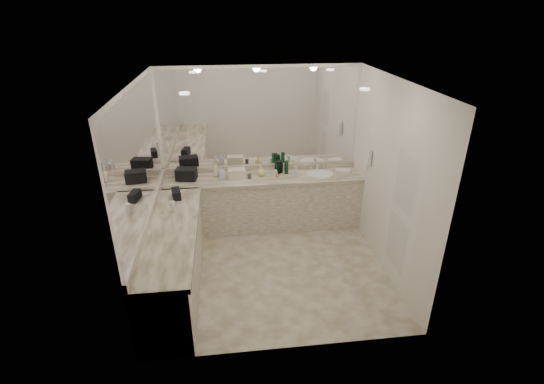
{
  "coord_description": "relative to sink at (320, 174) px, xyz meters",
  "views": [
    {
      "loc": [
        -0.55,
        -4.63,
        3.38
      ],
      "look_at": [
        0.06,
        0.4,
        1.0
      ],
      "focal_mm": 26.0,
      "sensor_mm": 36.0,
      "label": 1
    }
  ],
  "objects": [
    {
      "name": "lotion_left",
      "position": [
        -2.25,
        -1.04,
        0.08
      ],
      "size": [
        0.07,
        0.07,
        0.15
      ],
      "primitive_type": "cylinder",
      "color": "white",
      "rests_on": "vanity_left_top"
    },
    {
      "name": "green_bottle_4",
      "position": [
        -0.55,
        0.08,
        0.11
      ],
      "size": [
        0.06,
        0.06,
        0.22
      ],
      "primitive_type": "cylinder",
      "color": "#104B2B",
      "rests_on": "vanity_back_top"
    },
    {
      "name": "black_toiletry_bag",
      "position": [
        -2.15,
        0.02,
        0.1
      ],
      "size": [
        0.34,
        0.25,
        0.18
      ],
      "primitive_type": "cube",
      "rotation": [
        0.0,
        0.0,
        -0.16
      ],
      "color": "black",
      "rests_on": "vanity_back_top"
    },
    {
      "name": "amenity_bottle_1",
      "position": [
        -0.42,
        -0.06,
        0.06
      ],
      "size": [
        0.06,
        0.06,
        0.11
      ],
      "primitive_type": "cylinder",
      "color": "silver",
      "rests_on": "vanity_back_top"
    },
    {
      "name": "backsplash_back",
      "position": [
        -0.95,
        0.28,
        0.05
      ],
      "size": [
        3.2,
        0.04,
        0.1
      ],
      "primitive_type": "cube",
      "color": "beige",
      "rests_on": "vanity_back_top"
    },
    {
      "name": "faucet",
      "position": [
        0.0,
        0.21,
        0.07
      ],
      "size": [
        0.24,
        0.16,
        0.14
      ],
      "primitive_type": "cube",
      "color": "silver",
      "rests_on": "vanity_back_top"
    },
    {
      "name": "wall_back",
      "position": [
        -0.95,
        0.3,
        0.41
      ],
      "size": [
        3.2,
        0.02,
        2.6
      ],
      "primitive_type": "cube",
      "color": "silver",
      "rests_on": "floor"
    },
    {
      "name": "soap_bottle_c",
      "position": [
        -0.96,
        0.04,
        0.09
      ],
      "size": [
        0.15,
        0.15,
        0.16
      ],
      "primitive_type": "imported",
      "rotation": [
        0.0,
        0.0,
        0.19
      ],
      "color": "#E5D887",
      "rests_on": "vanity_back_top"
    },
    {
      "name": "amenity_bottle_3",
      "position": [
        -0.72,
        -0.05,
        0.05
      ],
      "size": [
        0.04,
        0.04,
        0.08
      ],
      "primitive_type": "cylinder",
      "color": "#E57F66",
      "rests_on": "vanity_back_top"
    },
    {
      "name": "amenity_bottle_0",
      "position": [
        -1.16,
        -0.05,
        0.05
      ],
      "size": [
        0.06,
        0.06,
        0.08
      ],
      "primitive_type": "cylinder",
      "color": "#3F3F4C",
      "rests_on": "vanity_back_top"
    },
    {
      "name": "vanity_left_top",
      "position": [
        -2.24,
        -1.5,
        -0.03
      ],
      "size": [
        0.64,
        2.42,
        0.06
      ],
      "primitive_type": "cube",
      "color": "beige",
      "rests_on": "vanity_left_base"
    },
    {
      "name": "cream_cosmetic_case",
      "position": [
        -1.36,
        -0.01,
        0.08
      ],
      "size": [
        0.28,
        0.18,
        0.16
      ],
      "primitive_type": "cube",
      "rotation": [
        0.0,
        0.0,
        0.04
      ],
      "color": "beige",
      "rests_on": "vanity_back_top"
    },
    {
      "name": "mirror_back",
      "position": [
        -0.95,
        0.29,
        0.88
      ],
      "size": [
        3.12,
        0.01,
        1.55
      ],
      "primitive_type": "cube",
      "color": "white",
      "rests_on": "wall_back"
    },
    {
      "name": "amenity_bottle_7",
      "position": [
        -0.38,
        0.15,
        0.05
      ],
      "size": [
        0.05,
        0.05,
        0.1
      ],
      "primitive_type": "cylinder",
      "color": "#E0B28C",
      "rests_on": "vanity_back_top"
    },
    {
      "name": "wall_phone",
      "position": [
        0.61,
        -0.5,
        0.46
      ],
      "size": [
        0.06,
        0.1,
        0.24
      ],
      "primitive_type": "cube",
      "color": "white",
      "rests_on": "wall_right"
    },
    {
      "name": "black_bag_spill",
      "position": [
        -2.25,
        -0.62,
        0.07
      ],
      "size": [
        0.16,
        0.26,
        0.13
      ],
      "primitive_type": "cube",
      "rotation": [
        0.0,
        0.0,
        0.21
      ],
      "color": "black",
      "rests_on": "vanity_left_top"
    },
    {
      "name": "soap_bottle_a",
      "position": [
        -1.69,
        0.09,
        0.11
      ],
      "size": [
        0.11,
        0.11,
        0.21
      ],
      "primitive_type": "imported",
      "rotation": [
        0.0,
        0.0,
        0.33
      ],
      "color": "#EBE8CE",
      "rests_on": "vanity_back_top"
    },
    {
      "name": "mirror_left",
      "position": [
        -2.54,
        -1.2,
        0.88
      ],
      "size": [
        0.01,
        2.92,
        1.55
      ],
      "primitive_type": "cube",
      "color": "white",
      "rests_on": "wall_left"
    },
    {
      "name": "vanity_left_base",
      "position": [
        -2.25,
        -1.5,
        -0.48
      ],
      "size": [
        0.6,
        2.4,
        0.84
      ],
      "primitive_type": "cube",
      "color": "silver",
      "rests_on": "floor"
    },
    {
      "name": "amenity_bottle_6",
      "position": [
        -1.63,
        0.1,
        0.06
      ],
      "size": [
        0.04,
        0.04,
        0.12
      ],
      "primitive_type": "cylinder",
      "color": "#E0B28C",
      "rests_on": "vanity_back_top"
    },
    {
      "name": "amenity_bottle_4",
      "position": [
        -0.74,
        -0.0,
        0.06
      ],
      "size": [
        0.06,
        0.06,
        0.1
      ],
      "primitive_type": "cylinder",
      "color": "white",
      "rests_on": "vanity_back_top"
    },
    {
      "name": "door",
      "position": [
        0.64,
        -1.7,
        0.16
      ],
      "size": [
        0.02,
        0.82,
        2.1
      ],
      "primitive_type": "cube",
      "color": "white",
      "rests_on": "wall_right"
    },
    {
      "name": "green_bottle_3",
      "position": [
        -0.71,
        0.1,
        0.11
      ],
      "size": [
        0.06,
        0.06,
        0.21
      ],
      "primitive_type": "cylinder",
      "color": "#104B2B",
      "rests_on": "vanity_back_top"
    },
    {
      "name": "soap_bottle_b",
      "position": [
        -1.6,
        -0.0,
        0.1
      ],
      "size": [
        0.1,
        0.1,
        0.2
      ],
      "primitive_type": "imported",
      "rotation": [
        0.0,
        0.0,
        0.13
      ],
      "color": "silver",
      "rests_on": "vanity_back_top"
    },
    {
      "name": "backsplash_left",
      "position": [
        -2.53,
        -1.2,
        0.05
      ],
      "size": [
        0.04,
        3.0,
        0.1
      ],
      "primitive_type": "cube",
      "color": "beige",
      "rests_on": "vanity_left_top"
    },
    {
      "name": "green_bottle_0",
      "position": [
        -0.64,
        0.16,
        0.11
      ],
      "size": [
        0.06,
        0.06,
        0.21
      ],
      "primitive_type": "cylinder",
      "color": "#104B2B",
      "rests_on": "vanity_back_top"
    },
    {
      "name": "amenity_bottle_2",
      "position": [
        -1.44,
        -0.05,
        0.07
      ],
      "size": [
        0.05,
        0.05,
        0.12
      ],
      "primitive_type": "cylinder",
      "color": "#E0B28C",
      "rests_on": "vanity_back_top"
    },
    {
      "name": "sink",
      "position": [
        0.0,
        0.0,
        0.0
      ],
      "size": [
        0.44,
        0.44,
        0.03
      ],
      "primitive_type": "cylinder",
      "color": "white",
      "rests_on": "vanity_back_top"
    },
    {
      "name": "green_bottle_1",
      "position": [
        -0.62,
        0.14,
        0.1
      ],
      "size": [
        0.06,
        0.06,
        0.2
      ],
      "primitive_type": "cylinder",
      "color": "#104B2B",
      "rests_on": "vanity_back_top"
    },
    {
      "name": "hand_towel",
      "position": [
        0.4,
        0.03,
        0.02
      ],
      "size": [
        0.26,
        0.2,
        0.04
      ],
      "primitive_type": "cube",
      "rotation": [
        0.0,
        0.0,
        -0.21
      ],
      "color": "white",
      "rests_on": "vanity_back_top"
    },
    {
      "name": "green_bottle_2",
      "position": [
        -0.67,
        0.1,
        0.11
      ],
      "size": [
        0.06,
        0.06,
        0.21
      ],
      "primitive_type": "cylinder",
      "color": "#104B2B",
      "rests_on": "vanity_back_top"
    },
    {
      "name": "vanity_back_top",
      "position": [
        -0.95,
        -0.01,
        -0.03
      ],
      "size": [
        3.2,
        0.64,
        0.06
      ],
      "primitive_type": "cube",
      "color": "beige",
      "rests_on": "vanity_back_base"
    },
    {
      "name": "floor",
      "position": [
        -0.95,
        -1.2,
        -0.9
      ],
      "size": [
        3.2,
        3.2,
        0.0
      ],
      "primitive_type": "plane",
      "color": "beige",
      "rests_on": "ground"
    },
    {
      "name": "amenity_bottle_5",
      "position": [
        -1.47,
        -0.02,
        0.04
      ],
      "size": [
        0.04,
        0.04,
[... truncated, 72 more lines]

